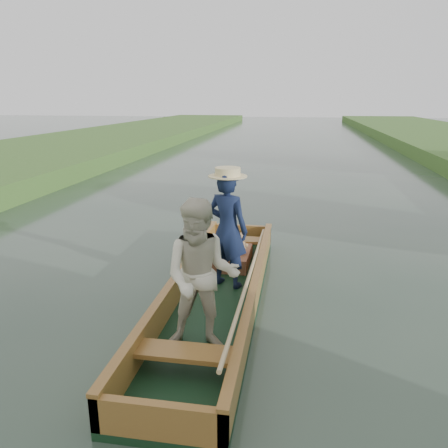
# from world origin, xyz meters

# --- Properties ---
(ground) EXTENTS (120.00, 120.00, 0.00)m
(ground) POSITION_xyz_m (0.00, 0.00, 0.00)
(ground) COLOR #283D30
(ground) RESTS_ON ground
(punt) EXTENTS (1.12, 5.00, 1.73)m
(punt) POSITION_xyz_m (0.03, -0.20, 0.57)
(punt) COLOR black
(punt) RESTS_ON ground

